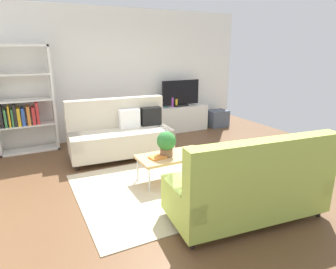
{
  "coord_description": "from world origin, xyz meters",
  "views": [
    {
      "loc": [
        -2.06,
        -3.86,
        2.02
      ],
      "look_at": [
        0.06,
        0.29,
        0.65
      ],
      "focal_mm": 31.28,
      "sensor_mm": 36.0,
      "label": 1
    }
  ],
  "objects_px": {
    "couch_beige": "(121,134)",
    "bookshelf": "(23,105)",
    "table_book_0": "(158,157)",
    "bottle_0": "(172,102)",
    "coffee_table": "(172,157)",
    "couch_green": "(248,186)",
    "tv_console": "(180,118)",
    "potted_plant": "(166,143)",
    "vase_0": "(158,104)",
    "vase_1": "(166,103)",
    "tv": "(181,94)",
    "storage_trunk": "(217,118)",
    "bottle_1": "(176,103)"
  },
  "relations": [
    {
      "from": "couch_beige",
      "to": "bookshelf",
      "type": "bearing_deg",
      "value": -30.82
    },
    {
      "from": "couch_beige",
      "to": "table_book_0",
      "type": "height_order",
      "value": "couch_beige"
    },
    {
      "from": "bottle_0",
      "to": "couch_beige",
      "type": "bearing_deg",
      "value": -147.92
    },
    {
      "from": "couch_beige",
      "to": "bottle_0",
      "type": "distance_m",
      "value": 2.01
    },
    {
      "from": "bookshelf",
      "to": "table_book_0",
      "type": "xyz_separation_m",
      "value": [
        1.72,
        -2.55,
        -0.53
      ]
    },
    {
      "from": "coffee_table",
      "to": "bottle_0",
      "type": "distance_m",
      "value": 2.82
    },
    {
      "from": "couch_green",
      "to": "tv_console",
      "type": "distance_m",
      "value": 4.14
    },
    {
      "from": "bottle_0",
      "to": "table_book_0",
      "type": "bearing_deg",
      "value": -122.25
    },
    {
      "from": "coffee_table",
      "to": "potted_plant",
      "type": "xyz_separation_m",
      "value": [
        -0.1,
        0.01,
        0.24
      ]
    },
    {
      "from": "table_book_0",
      "to": "vase_0",
      "type": "bearing_deg",
      "value": 64.49
    },
    {
      "from": "vase_1",
      "to": "bookshelf",
      "type": "bearing_deg",
      "value": -179.45
    },
    {
      "from": "tv",
      "to": "bottle_0",
      "type": "bearing_deg",
      "value": -175.23
    },
    {
      "from": "couch_green",
      "to": "vase_1",
      "type": "xyz_separation_m",
      "value": [
        0.89,
        3.99,
        0.29
      ]
    },
    {
      "from": "couch_green",
      "to": "vase_0",
      "type": "relative_size",
      "value": 10.29
    },
    {
      "from": "couch_green",
      "to": "bottle_0",
      "type": "bearing_deg",
      "value": 81.49
    },
    {
      "from": "bookshelf",
      "to": "storage_trunk",
      "type": "distance_m",
      "value": 4.69
    },
    {
      "from": "storage_trunk",
      "to": "table_book_0",
      "type": "xyz_separation_m",
      "value": [
        -2.91,
        -2.43,
        0.21
      ]
    },
    {
      "from": "storage_trunk",
      "to": "bottle_1",
      "type": "distance_m",
      "value": 1.34
    },
    {
      "from": "coffee_table",
      "to": "bottle_1",
      "type": "xyz_separation_m",
      "value": [
        1.42,
        2.48,
        0.34
      ]
    },
    {
      "from": "bottle_1",
      "to": "table_book_0",
      "type": "bearing_deg",
      "value": -124.02
    },
    {
      "from": "couch_green",
      "to": "bottle_1",
      "type": "distance_m",
      "value": 4.07
    },
    {
      "from": "bottle_1",
      "to": "coffee_table",
      "type": "bearing_deg",
      "value": -119.77
    },
    {
      "from": "bookshelf",
      "to": "bottle_1",
      "type": "distance_m",
      "value": 3.41
    },
    {
      "from": "potted_plant",
      "to": "table_book_0",
      "type": "distance_m",
      "value": 0.26
    },
    {
      "from": "tv_console",
      "to": "vase_1",
      "type": "distance_m",
      "value": 0.57
    },
    {
      "from": "table_book_0",
      "to": "tv",
      "type": "bearing_deg",
      "value": 54.19
    },
    {
      "from": "tv_console",
      "to": "table_book_0",
      "type": "bearing_deg",
      "value": -125.59
    },
    {
      "from": "tv_console",
      "to": "bottle_1",
      "type": "relative_size",
      "value": 7.3
    },
    {
      "from": "couch_green",
      "to": "tv_console",
      "type": "height_order",
      "value": "couch_green"
    },
    {
      "from": "vase_0",
      "to": "vase_1",
      "type": "bearing_deg",
      "value": 0.0
    },
    {
      "from": "bookshelf",
      "to": "vase_1",
      "type": "relative_size",
      "value": 11.34
    },
    {
      "from": "potted_plant",
      "to": "vase_0",
      "type": "relative_size",
      "value": 2.03
    },
    {
      "from": "tv",
      "to": "vase_0",
      "type": "height_order",
      "value": "tv"
    },
    {
      "from": "couch_green",
      "to": "coffee_table",
      "type": "height_order",
      "value": "couch_green"
    },
    {
      "from": "vase_1",
      "to": "bottle_1",
      "type": "bearing_deg",
      "value": -19.56
    },
    {
      "from": "bottle_0",
      "to": "storage_trunk",
      "type": "bearing_deg",
      "value": -2.56
    },
    {
      "from": "tv",
      "to": "vase_0",
      "type": "xyz_separation_m",
      "value": [
        -0.58,
        0.07,
        -0.22
      ]
    },
    {
      "from": "tv",
      "to": "vase_1",
      "type": "bearing_deg",
      "value": 169.65
    },
    {
      "from": "storage_trunk",
      "to": "vase_0",
      "type": "distance_m",
      "value": 1.76
    },
    {
      "from": "vase_0",
      "to": "bottle_0",
      "type": "height_order",
      "value": "bottle_0"
    },
    {
      "from": "coffee_table",
      "to": "vase_0",
      "type": "height_order",
      "value": "vase_0"
    },
    {
      "from": "couch_green",
      "to": "bottle_1",
      "type": "bearing_deg",
      "value": 80.0
    },
    {
      "from": "tv_console",
      "to": "storage_trunk",
      "type": "height_order",
      "value": "tv_console"
    },
    {
      "from": "potted_plant",
      "to": "bottle_1",
      "type": "distance_m",
      "value": 2.9
    },
    {
      "from": "coffee_table",
      "to": "vase_1",
      "type": "height_order",
      "value": "vase_1"
    },
    {
      "from": "couch_beige",
      "to": "bookshelf",
      "type": "height_order",
      "value": "bookshelf"
    },
    {
      "from": "coffee_table",
      "to": "bookshelf",
      "type": "distance_m",
      "value": 3.27
    },
    {
      "from": "table_book_0",
      "to": "bottle_0",
      "type": "height_order",
      "value": "bottle_0"
    },
    {
      "from": "couch_beige",
      "to": "potted_plant",
      "type": "relative_size",
      "value": 5.0
    },
    {
      "from": "couch_beige",
      "to": "vase_0",
      "type": "height_order",
      "value": "couch_beige"
    }
  ]
}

